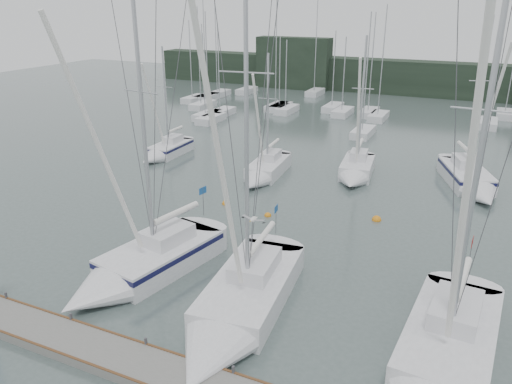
% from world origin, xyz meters
% --- Properties ---
extents(ground, '(160.00, 160.00, 0.00)m').
position_xyz_m(ground, '(0.00, 0.00, 0.00)').
color(ground, '#475754').
rests_on(ground, ground).
extents(dock, '(24.00, 2.00, 0.40)m').
position_xyz_m(dock, '(0.00, -5.00, 0.20)').
color(dock, '#60605B').
rests_on(dock, ground).
extents(far_treeline, '(90.00, 4.00, 5.00)m').
position_xyz_m(far_treeline, '(0.00, 62.00, 2.50)').
color(far_treeline, black).
rests_on(far_treeline, ground).
extents(far_building_left, '(12.00, 3.00, 8.00)m').
position_xyz_m(far_building_left, '(-20.00, 60.00, 4.00)').
color(far_building_left, black).
rests_on(far_building_left, ground).
extents(mast_forest, '(54.61, 26.86, 14.64)m').
position_xyz_m(mast_forest, '(-8.85, 43.30, 0.48)').
color(mast_forest, silver).
rests_on(mast_forest, ground).
extents(sailboat_near_left, '(4.99, 10.07, 16.06)m').
position_xyz_m(sailboat_near_left, '(-5.84, 0.26, 0.67)').
color(sailboat_near_left, silver).
rests_on(sailboat_near_left, ground).
extents(sailboat_near_center, '(4.41, 11.38, 18.39)m').
position_xyz_m(sailboat_near_center, '(0.48, -1.08, 0.59)').
color(sailboat_near_center, silver).
rests_on(sailboat_near_center, ground).
extents(sailboat_near_right, '(4.05, 11.08, 17.11)m').
position_xyz_m(sailboat_near_right, '(9.06, -1.08, 0.63)').
color(sailboat_near_right, silver).
rests_on(sailboat_near_right, ground).
extents(sailboat_mid_a, '(2.29, 6.68, 10.48)m').
position_xyz_m(sailboat_mid_a, '(-16.97, 18.90, 0.53)').
color(sailboat_mid_a, silver).
rests_on(sailboat_mid_a, ground).
extents(sailboat_mid_b, '(2.95, 7.98, 10.49)m').
position_xyz_m(sailboat_mid_b, '(-6.34, 17.33, 0.52)').
color(sailboat_mid_b, silver).
rests_on(sailboat_mid_b, ground).
extents(sailboat_mid_c, '(3.18, 6.98, 11.80)m').
position_xyz_m(sailboat_mid_c, '(0.44, 20.36, 0.58)').
color(sailboat_mid_c, silver).
rests_on(sailboat_mid_c, ground).
extents(sailboat_mid_d, '(5.59, 9.16, 13.45)m').
position_xyz_m(sailboat_mid_d, '(9.05, 21.61, 0.63)').
color(sailboat_mid_d, silver).
rests_on(sailboat_mid_d, ground).
extents(buoy_a, '(0.48, 0.48, 0.48)m').
position_xyz_m(buoy_a, '(-3.02, 10.72, 0.00)').
color(buoy_a, orange).
rests_on(buoy_a, ground).
extents(buoy_b, '(0.62, 0.62, 0.62)m').
position_xyz_m(buoy_b, '(3.74, 13.08, 0.00)').
color(buoy_b, orange).
rests_on(buoy_b, ground).
extents(buoy_c, '(0.55, 0.55, 0.55)m').
position_xyz_m(buoy_c, '(-6.54, 11.38, 0.00)').
color(buoy_c, orange).
rests_on(buoy_c, ground).
extents(seagull, '(0.95, 0.44, 0.19)m').
position_xyz_m(seagull, '(1.79, -1.81, 5.77)').
color(seagull, silver).
rests_on(seagull, ground).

